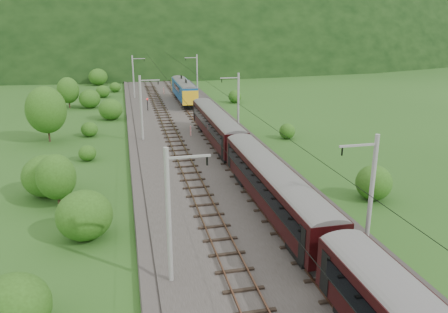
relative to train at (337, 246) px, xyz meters
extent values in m
plane|color=#234B17|center=(-2.40, 3.27, -3.20)|extent=(600.00, 600.00, 0.00)
cube|color=#38332D|center=(-2.40, 13.27, -3.05)|extent=(14.00, 220.00, 0.30)
cube|color=brown|center=(-5.52, 13.27, -2.71)|extent=(0.08, 220.00, 0.15)
cube|color=brown|center=(-4.08, 13.27, -2.71)|extent=(0.08, 220.00, 0.15)
cube|color=black|center=(-4.80, 13.27, -2.84)|extent=(2.40, 220.00, 0.12)
cube|color=brown|center=(-0.72, 13.27, -2.71)|extent=(0.08, 220.00, 0.15)
cube|color=brown|center=(0.72, 13.27, -2.71)|extent=(0.08, 220.00, 0.15)
cube|color=black|center=(0.00, 13.27, -2.84)|extent=(2.40, 220.00, 0.12)
cylinder|color=gray|center=(-8.60, 3.27, 1.10)|extent=(0.28, 0.28, 8.00)
cube|color=gray|center=(-7.40, 3.27, 4.50)|extent=(2.40, 0.12, 0.12)
cylinder|color=black|center=(-6.40, 3.27, 4.20)|extent=(0.10, 0.10, 0.50)
cylinder|color=gray|center=(-8.60, 35.27, 1.10)|extent=(0.28, 0.28, 8.00)
cube|color=gray|center=(-7.40, 35.27, 4.50)|extent=(2.40, 0.12, 0.12)
cylinder|color=black|center=(-6.40, 35.27, 4.20)|extent=(0.10, 0.10, 0.50)
cylinder|color=gray|center=(-8.60, 67.27, 1.10)|extent=(0.28, 0.28, 8.00)
cube|color=gray|center=(-7.40, 67.27, 4.50)|extent=(2.40, 0.12, 0.12)
cylinder|color=black|center=(-6.40, 67.27, 4.20)|extent=(0.10, 0.10, 0.50)
cylinder|color=gray|center=(-8.60, 99.27, 1.10)|extent=(0.28, 0.28, 8.00)
cube|color=gray|center=(-7.40, 99.27, 4.50)|extent=(2.40, 0.12, 0.12)
cylinder|color=black|center=(-6.40, 99.27, 4.20)|extent=(0.10, 0.10, 0.50)
cylinder|color=gray|center=(-8.60, 131.27, 1.10)|extent=(0.28, 0.28, 8.00)
cube|color=gray|center=(-7.40, 131.27, 4.50)|extent=(2.40, 0.12, 0.12)
cylinder|color=black|center=(-6.40, 131.27, 4.20)|extent=(0.10, 0.10, 0.50)
cylinder|color=gray|center=(3.80, 3.27, 1.10)|extent=(0.28, 0.28, 8.00)
cube|color=gray|center=(2.60, 3.27, 4.50)|extent=(2.40, 0.12, 0.12)
cylinder|color=black|center=(1.60, 3.27, 4.20)|extent=(0.10, 0.10, 0.50)
cylinder|color=gray|center=(3.80, 35.27, 1.10)|extent=(0.28, 0.28, 8.00)
cube|color=gray|center=(2.60, 35.27, 4.50)|extent=(2.40, 0.12, 0.12)
cylinder|color=black|center=(1.60, 35.27, 4.20)|extent=(0.10, 0.10, 0.50)
cylinder|color=gray|center=(3.80, 67.27, 1.10)|extent=(0.28, 0.28, 8.00)
cube|color=gray|center=(2.60, 67.27, 4.50)|extent=(2.40, 0.12, 0.12)
cylinder|color=black|center=(1.60, 67.27, 4.20)|extent=(0.10, 0.10, 0.50)
cylinder|color=gray|center=(3.80, 99.27, 1.10)|extent=(0.28, 0.28, 8.00)
cube|color=gray|center=(2.60, 99.27, 4.50)|extent=(2.40, 0.12, 0.12)
cylinder|color=black|center=(1.60, 99.27, 4.20)|extent=(0.10, 0.10, 0.50)
cylinder|color=gray|center=(3.80, 131.27, 1.10)|extent=(0.28, 0.28, 8.00)
cube|color=gray|center=(2.60, 131.27, 4.50)|extent=(2.40, 0.12, 0.12)
cylinder|color=black|center=(1.60, 131.27, 4.20)|extent=(0.10, 0.10, 0.50)
cylinder|color=black|center=(-4.80, 13.27, 3.90)|extent=(0.03, 198.00, 0.03)
cylinder|color=black|center=(0.00, 13.27, 3.90)|extent=(0.03, 198.00, 0.03)
ellipsoid|color=black|center=(-2.40, 263.27, -3.20)|extent=(504.00, 360.00, 244.00)
cube|color=black|center=(0.00, 10.44, -0.51)|extent=(2.57, 19.51, 2.66)
cylinder|color=slate|center=(0.00, 10.44, 0.69)|extent=(2.57, 19.41, 2.57)
cube|color=black|center=(-1.31, 10.44, -0.19)|extent=(0.05, 17.17, 1.02)
cube|color=black|center=(1.31, 10.44, -0.19)|extent=(0.05, 17.17, 1.02)
cube|color=black|center=(0.00, 3.61, -2.23)|extent=(1.95, 2.84, 0.80)
cube|color=black|center=(0.00, 17.27, -2.23)|extent=(1.95, 2.84, 0.80)
cube|color=black|center=(0.00, 30.96, -0.51)|extent=(2.57, 19.51, 2.66)
cylinder|color=slate|center=(0.00, 30.96, 0.69)|extent=(2.57, 19.41, 2.57)
cube|color=black|center=(-1.31, 30.96, -0.19)|extent=(0.05, 17.17, 1.02)
cube|color=black|center=(1.31, 30.96, -0.19)|extent=(0.05, 17.17, 1.02)
cube|color=black|center=(0.00, 24.13, -2.23)|extent=(1.95, 2.84, 0.80)
cube|color=black|center=(0.00, 37.79, -2.23)|extent=(1.95, 2.84, 0.80)
cube|color=#124C8F|center=(0.00, 59.46, -0.51)|extent=(2.57, 15.96, 2.66)
cylinder|color=slate|center=(0.00, 59.46, 0.69)|extent=(2.57, 15.88, 2.57)
cube|color=black|center=(-1.31, 59.46, -0.19)|extent=(0.05, 14.05, 1.02)
cube|color=black|center=(1.31, 59.46, -0.19)|extent=(0.05, 14.05, 1.02)
cube|color=black|center=(0.00, 53.87, -2.23)|extent=(1.95, 2.84, 0.80)
cube|color=black|center=(0.00, 65.05, -2.23)|extent=(1.95, 2.84, 0.80)
cube|color=yellow|center=(0.00, 67.24, -0.68)|extent=(2.62, 0.50, 2.39)
cube|color=yellow|center=(0.00, 51.68, -0.68)|extent=(2.62, 0.50, 2.39)
cube|color=black|center=(0.00, 62.46, 1.31)|extent=(0.08, 1.60, 0.80)
cylinder|color=red|center=(-2.64, 70.09, -2.23)|extent=(0.14, 0.14, 1.34)
cylinder|color=red|center=(-2.42, 35.78, -2.25)|extent=(0.14, 0.14, 1.31)
cylinder|color=black|center=(-6.87, 53.86, -1.98)|extent=(0.13, 0.13, 1.86)
sphere|color=red|center=(-6.87, 53.86, -1.00)|extent=(0.22, 0.22, 0.22)
ellipsoid|color=#295015|center=(-16.39, 0.65, -1.61)|extent=(3.55, 3.55, 3.20)
ellipsoid|color=#295015|center=(-13.80, 10.26, -1.45)|extent=(3.90, 3.90, 3.51)
ellipsoid|color=#295015|center=(-17.59, 19.13, -1.37)|extent=(4.08, 4.08, 3.68)
ellipsoid|color=#295015|center=(-14.89, 28.75, -2.34)|extent=(1.91, 1.91, 1.72)
ellipsoid|color=#295015|center=(-15.31, 39.49, -2.23)|extent=(2.17, 2.17, 1.95)
ellipsoid|color=#295015|center=(-12.73, 49.36, -1.58)|extent=(3.60, 3.60, 3.24)
ellipsoid|color=#295015|center=(-16.45, 59.83, -1.57)|extent=(3.63, 3.63, 3.26)
ellipsoid|color=#295015|center=(-14.66, 70.47, -1.99)|extent=(2.69, 2.69, 2.43)
ellipsoid|color=#295015|center=(-12.34, 77.09, -2.17)|extent=(2.31, 2.31, 2.07)
ellipsoid|color=#295015|center=(-16.26, 88.50, -1.26)|extent=(4.32, 4.32, 3.89)
ellipsoid|color=#295015|center=(-16.43, 96.41, -1.78)|extent=(3.16, 3.16, 2.85)
cylinder|color=black|center=(-16.34, 16.39, -1.98)|extent=(0.24, 0.24, 2.44)
ellipsoid|color=#295015|center=(-16.34, 16.39, -0.59)|extent=(3.14, 3.14, 3.76)
cylinder|color=black|center=(-20.11, 37.94, -1.30)|extent=(0.24, 0.24, 3.81)
ellipsoid|color=#295015|center=(-20.11, 37.94, 0.88)|extent=(4.90, 4.90, 5.88)
cylinder|color=black|center=(-19.98, 60.59, -1.75)|extent=(0.24, 0.24, 2.90)
ellipsoid|color=#295015|center=(-19.98, 60.59, -0.09)|extent=(3.73, 3.73, 4.48)
ellipsoid|color=#295015|center=(9.61, 12.04, -1.84)|extent=(3.03, 3.03, 2.73)
ellipsoid|color=#295015|center=(9.65, 32.55, -2.29)|extent=(2.04, 2.04, 1.84)
ellipsoid|color=#295015|center=(9.40, 58.91, -2.13)|extent=(2.40, 2.40, 2.16)
camera|label=1|loc=(-10.54, -18.86, 11.49)|focal=35.00mm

